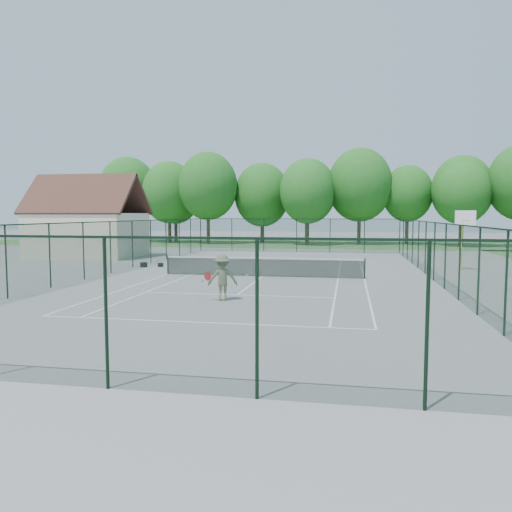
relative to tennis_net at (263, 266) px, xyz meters
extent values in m
plane|color=gray|center=(0.00, 0.00, -0.58)|extent=(140.00, 140.00, 0.00)
cube|color=#477A39|center=(0.00, 30.00, -0.57)|extent=(80.00, 16.00, 0.01)
cube|color=white|center=(0.00, 11.88, -0.57)|extent=(10.97, 0.08, 0.01)
cube|color=white|center=(0.00, -11.88, -0.57)|extent=(10.97, 0.08, 0.01)
cube|color=white|center=(0.00, 6.40, -0.57)|extent=(8.23, 0.08, 0.01)
cube|color=white|center=(0.00, -6.40, -0.57)|extent=(8.23, 0.08, 0.01)
cube|color=white|center=(5.49, 0.00, -0.57)|extent=(0.08, 23.77, 0.01)
cube|color=white|center=(-5.49, 0.00, -0.57)|extent=(0.08, 23.77, 0.01)
cube|color=white|center=(4.12, 0.00, -0.57)|extent=(0.08, 23.77, 0.01)
cube|color=white|center=(-4.12, 0.00, -0.57)|extent=(0.08, 23.77, 0.01)
cube|color=white|center=(0.00, 0.00, -0.57)|extent=(0.08, 12.80, 0.01)
cylinder|color=black|center=(-5.50, 0.00, -0.03)|extent=(0.08, 0.08, 1.10)
cylinder|color=black|center=(5.50, 0.00, -0.03)|extent=(0.08, 0.08, 1.10)
cube|color=black|center=(0.00, 0.00, -0.08)|extent=(11.00, 0.02, 0.96)
cube|color=white|center=(0.00, 0.00, 0.42)|extent=(11.00, 0.05, 0.07)
cube|color=#16331E|center=(0.00, 18.00, 0.92)|extent=(18.00, 0.02, 3.00)
cube|color=#16331E|center=(0.00, -18.00, 0.92)|extent=(18.00, 0.02, 3.00)
cube|color=#16331E|center=(9.00, 0.00, 0.92)|extent=(0.02, 36.00, 3.00)
cube|color=#16331E|center=(-9.00, 0.00, 0.92)|extent=(0.02, 36.00, 3.00)
cube|color=black|center=(0.00, 18.00, 2.42)|extent=(18.00, 0.05, 0.05)
cube|color=black|center=(0.00, -18.00, 2.42)|extent=(18.00, 0.05, 0.05)
cube|color=black|center=(9.00, 0.00, 2.42)|extent=(0.05, 36.00, 0.05)
cube|color=black|center=(-9.00, 0.00, 2.42)|extent=(0.05, 36.00, 0.05)
cube|color=beige|center=(-16.00, 10.00, 1.17)|extent=(8.00, 6.00, 3.50)
cube|color=#4C2D22|center=(-16.00, 11.50, 4.42)|extent=(8.60, 3.27, 3.27)
cube|color=#4C2D22|center=(-16.00, 8.50, 4.42)|extent=(8.60, 3.27, 3.27)
cylinder|color=#412B1F|center=(-16.50, 30.00, 1.52)|extent=(0.40, 0.40, 4.20)
ellipsoid|color=#266D22|center=(-16.50, 30.00, 5.42)|extent=(6.40, 6.40, 7.40)
cylinder|color=#412B1F|center=(0.00, 30.00, 1.52)|extent=(0.40, 0.40, 4.20)
ellipsoid|color=#266D22|center=(0.00, 30.00, 5.42)|extent=(6.40, 6.40, 7.40)
cylinder|color=#412B1F|center=(16.50, 30.00, 1.52)|extent=(0.40, 0.40, 4.20)
ellipsoid|color=#266D22|center=(16.50, 30.00, 5.42)|extent=(6.40, 6.40, 7.40)
cylinder|color=yellow|center=(11.55, 5.94, 1.17)|extent=(0.12, 0.12, 3.50)
cube|color=yellow|center=(11.55, 5.49, 2.77)|extent=(0.08, 0.90, 0.08)
cube|color=white|center=(11.55, 5.04, 2.62)|extent=(1.20, 0.05, 0.90)
torus|color=#CF641F|center=(11.55, 4.81, 2.47)|extent=(0.48, 0.48, 0.02)
cube|color=black|center=(-8.38, 3.30, -0.41)|extent=(0.42, 0.28, 0.32)
cube|color=black|center=(-7.38, 3.68, -0.45)|extent=(0.35, 0.23, 0.26)
imported|color=#5D6344|center=(-0.27, -7.80, 0.34)|extent=(1.33, 1.00, 1.84)
sphere|color=yellow|center=(0.62, -7.40, 0.42)|extent=(0.07, 0.07, 0.07)
camera|label=1|loc=(4.64, -26.90, 2.87)|focal=35.00mm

